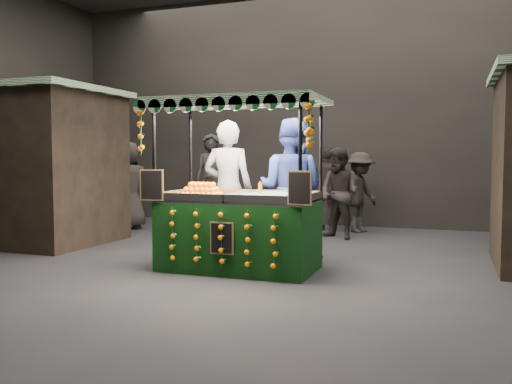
% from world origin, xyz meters
% --- Properties ---
extents(ground, '(12.00, 12.00, 0.00)m').
position_xyz_m(ground, '(0.00, 0.00, 0.00)').
color(ground, black).
rests_on(ground, ground).
extents(market_hall, '(12.10, 10.10, 5.05)m').
position_xyz_m(market_hall, '(0.00, 0.00, 3.38)').
color(market_hall, black).
rests_on(market_hall, ground).
extents(neighbour_stall_left, '(3.00, 2.20, 2.60)m').
position_xyz_m(neighbour_stall_left, '(-4.40, 1.00, 1.31)').
color(neighbour_stall_left, black).
rests_on(neighbour_stall_left, ground).
extents(juice_stall, '(2.26, 1.33, 2.19)m').
position_xyz_m(juice_stall, '(-0.11, 0.06, 0.68)').
color(juice_stall, black).
rests_on(juice_stall, ground).
extents(vendor_grey, '(0.78, 0.57, 1.98)m').
position_xyz_m(vendor_grey, '(-0.61, 0.88, 0.99)').
color(vendor_grey, slate).
rests_on(vendor_grey, ground).
extents(vendor_blue, '(1.04, 0.85, 2.00)m').
position_xyz_m(vendor_blue, '(0.31, 0.97, 1.00)').
color(vendor_blue, navy).
rests_on(vendor_blue, ground).
extents(shopper_0, '(0.73, 0.51, 1.92)m').
position_xyz_m(shopper_0, '(-2.09, 3.50, 0.96)').
color(shopper_0, '#2B2723').
rests_on(shopper_0, ground).
extents(shopper_1, '(0.99, 0.92, 1.63)m').
position_xyz_m(shopper_1, '(0.57, 3.14, 0.81)').
color(shopper_1, black).
rests_on(shopper_1, ground).
extents(shopper_2, '(1.01, 0.51, 1.66)m').
position_xyz_m(shopper_2, '(0.13, 4.12, 0.83)').
color(shopper_2, '#2A2322').
rests_on(shopper_2, ground).
extents(shopper_3, '(0.92, 1.15, 1.55)m').
position_xyz_m(shopper_3, '(0.78, 4.12, 0.78)').
color(shopper_3, black).
rests_on(shopper_3, ground).
extents(shopper_4, '(1.02, 1.00, 1.77)m').
position_xyz_m(shopper_4, '(-3.69, 2.98, 0.89)').
color(shopper_4, '#272320').
rests_on(shopper_4, ground).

